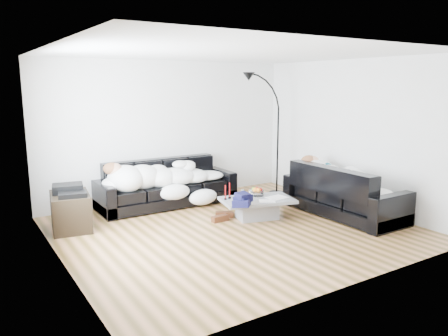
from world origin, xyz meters
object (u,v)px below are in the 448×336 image
candle_right (230,191)px  floor_lamp (278,142)px  sleeper_back (168,172)px  stereo (69,190)px  sleeper_right (345,178)px  candle_left (225,192)px  av_cabinet (71,211)px  sofa_right (344,190)px  wine_glass_a (242,194)px  fruit_bowl (257,191)px  wine_glass_b (243,196)px  sofa_back (167,183)px  wine_glass_c (251,195)px  shoes (222,216)px  coffee_table (257,209)px

candle_right → floor_lamp: floor_lamp is taller
sleeper_back → stereo: (-1.80, -0.38, -0.02)m
sleeper_right → candle_left: bearing=65.4°
candle_right → stereo: stereo is taller
av_cabinet → sofa_right: bearing=-14.0°
wine_glass_a → sleeper_back: bearing=116.6°
fruit_bowl → floor_lamp: 1.71m
wine_glass_b → stereo: size_ratio=0.36×
fruit_bowl → sofa_back: bearing=126.5°
wine_glass_c → candle_right: bearing=133.9°
stereo → sofa_right: bearing=-10.7°
fruit_bowl → stereo: stereo is taller
fruit_bowl → wine_glass_a: size_ratio=1.53×
fruit_bowl → shoes: fruit_bowl is taller
wine_glass_c → shoes: bearing=146.2°
fruit_bowl → wine_glass_b: 0.41m
wine_glass_a → floor_lamp: floor_lamp is taller
wine_glass_a → candle_left: bearing=157.0°
wine_glass_b → candle_left: (-0.20, 0.20, 0.04)m
av_cabinet → candle_left: bearing=-12.5°
candle_left → floor_lamp: 2.13m
sofa_right → coffee_table: bearing=65.8°
sofa_back → sleeper_back: size_ratio=1.18×
sofa_right → floor_lamp: floor_lamp is taller
candle_left → floor_lamp: (1.82, 0.93, 0.60)m
stereo → sleeper_right: bearing=-10.7°
coffee_table → candle_left: bearing=154.2°
candle_right → stereo: (-2.33, 0.84, 0.15)m
candle_left → av_cabinet: size_ratio=0.30×
candle_left → av_cabinet: (-2.23, 0.87, -0.18)m
sleeper_right → sofa_back: bearing=46.4°
candle_left → floor_lamp: size_ratio=0.11×
stereo → shoes: bearing=-8.9°
candle_left → shoes: bearing=144.1°
candle_left → candle_right: bearing=14.8°
sofa_back → sofa_right: bearing=-43.6°
coffee_table → shoes: coffee_table is taller
wine_glass_b → stereo: bearing=156.3°
wine_glass_a → candle_right: candle_right is taller
sleeper_right → wine_glass_b: (-1.62, 0.64, -0.22)m
sofa_back → wine_glass_b: 1.62m
wine_glass_a → floor_lamp: (1.56, 1.04, 0.64)m
sleeper_right → wine_glass_a: 1.74m
candle_left → wine_glass_c: bearing=-33.5°
sleeper_right → coffee_table: 1.55m
wine_glass_b → av_cabinet: 2.66m
sofa_right → av_cabinet: bearing=67.2°
wine_glass_a → candle_left: (-0.26, 0.11, 0.04)m
wine_glass_a → wine_glass_c: bearing=-54.9°
floor_lamp → wine_glass_b: bearing=-129.9°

